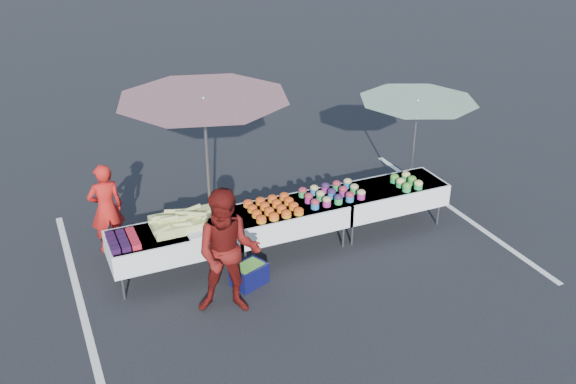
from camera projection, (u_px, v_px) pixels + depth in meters
name	position (u px, v px, depth m)	size (l,w,h in m)	color
ground	(288.00, 249.00, 10.11)	(80.00, 80.00, 0.00)	black
stripe_left	(79.00, 297.00, 8.95)	(0.10, 5.00, 0.00)	silver
stripe_right	(454.00, 210.00, 11.27)	(0.10, 5.00, 0.00)	silver
table_left	(174.00, 241.00, 9.20)	(1.86, 0.81, 0.75)	white
table_center	(288.00, 216.00, 9.85)	(1.86, 0.81, 0.75)	white
table_right	(388.00, 195.00, 10.50)	(1.86, 0.81, 0.75)	white
berry_punnets	(123.00, 241.00, 8.80)	(0.40, 0.54, 0.08)	black
corn_pile	(187.00, 221.00, 9.21)	(1.16, 0.57, 0.26)	#CCCD69
plastic_bags	(199.00, 234.00, 8.98)	(0.30, 0.25, 0.05)	white
carrot_bowls	(273.00, 207.00, 9.66)	(0.75, 0.69, 0.11)	orange
potato_cups	(332.00, 193.00, 10.01)	(0.94, 0.58, 0.16)	#276DB6
bean_baskets	(406.00, 181.00, 10.41)	(0.36, 0.50, 0.15)	green
vendor	(106.00, 208.00, 9.78)	(0.53, 0.35, 1.45)	#B41914
customer	(228.00, 253.00, 8.32)	(0.87, 0.68, 1.79)	#5A100D
umbrella_left	(204.00, 112.00, 9.01)	(2.77, 2.77, 2.54)	black
umbrella_right	(417.00, 110.00, 10.53)	(2.00, 2.00, 2.01)	black
storage_bin	(249.00, 274.00, 9.18)	(0.58, 0.50, 0.31)	#0C0E3D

